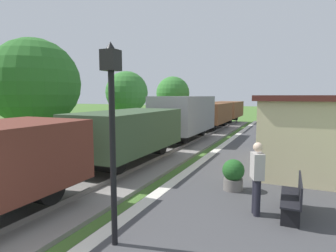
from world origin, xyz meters
TOP-DOWN VIEW (x-y plane):
  - freight_train at (-2.40, 14.98)m, footprint 2.50×32.60m
  - station_hut at (4.40, 10.32)m, footprint 3.50×5.80m
  - bench_near_hut at (3.92, 5.33)m, footprint 0.42×1.50m
  - bench_down_platform at (3.92, 15.37)m, footprint 0.42×1.50m
  - person_waiting at (3.11, 5.09)m, footprint 0.36×0.44m
  - potted_planter at (2.30, 6.57)m, footprint 0.64×0.64m
  - lamp_post_near at (0.85, 2.66)m, footprint 0.28×0.28m
  - tree_trackside_far at (-8.86, 9.35)m, footprint 4.76×4.76m
  - tree_field_left at (-6.84, 15.27)m, footprint 2.97×2.97m
  - tree_field_distant at (-6.09, 21.84)m, footprint 3.02×3.02m

SIDE VIEW (x-z plane):
  - bench_near_hut at x=3.92m, z-range 0.27..1.18m
  - bench_down_platform at x=3.92m, z-range 0.27..1.18m
  - potted_planter at x=2.30m, z-range 0.26..1.18m
  - person_waiting at x=3.11m, z-range 0.33..2.04m
  - freight_train at x=-2.40m, z-range 0.10..2.82m
  - station_hut at x=4.40m, z-range 0.26..3.04m
  - lamp_post_near at x=0.85m, z-range 0.95..4.65m
  - tree_field_left at x=-6.84m, z-range 0.87..5.60m
  - tree_field_distant at x=-6.09m, z-range 0.86..5.62m
  - tree_trackside_far at x=-8.86m, z-range 0.65..6.70m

